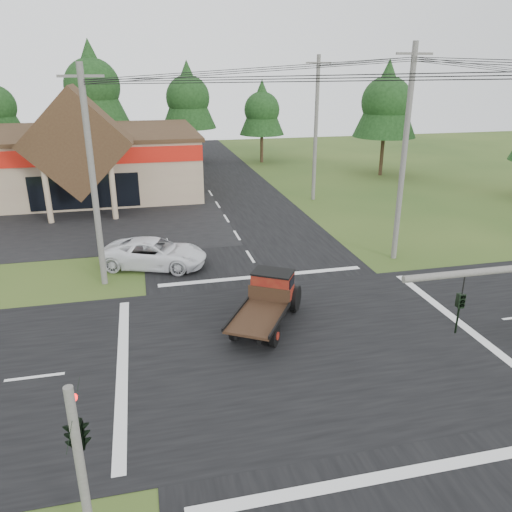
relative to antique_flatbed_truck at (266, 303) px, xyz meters
name	(u,v)px	position (x,y,z in m)	size (l,w,h in m)	color
ground	(305,344)	(1.14, -1.85, -1.06)	(120.00, 120.00, 0.00)	#2A4619
road_ns	(305,344)	(1.14, -1.85, -1.05)	(12.00, 120.00, 0.02)	black
road_ew	(305,344)	(1.14, -1.85, -1.05)	(120.00, 12.00, 0.02)	black
parking_apron	(22,228)	(-12.86, 17.15, -1.04)	(28.00, 14.00, 0.02)	black
cvs_building	(20,162)	(-14.57, 27.72, 1.72)	(30.40, 18.20, 9.19)	tan
traffic_signal_corner	(75,418)	(-6.36, -9.17, 2.47)	(0.53, 2.48, 4.40)	#595651
utility_pole_nw	(93,178)	(-6.86, 6.15, 4.33)	(2.00, 0.30, 10.50)	#595651
utility_pole_ne	(404,155)	(9.14, 6.15, 4.83)	(2.00, 0.30, 11.50)	#595651
utility_pole_n	(316,129)	(9.14, 20.15, 4.68)	(2.00, 0.30, 11.20)	#595651
tree_row_c	(92,83)	(-8.86, 39.15, 7.66)	(7.28, 7.28, 13.13)	#332316
tree_row_d	(188,95)	(1.14, 40.15, 6.32)	(6.16, 6.16, 11.11)	#332316
tree_row_e	(262,108)	(9.14, 38.15, 4.98)	(5.04, 5.04, 9.09)	#332316
tree_side_ne	(387,99)	(19.14, 28.15, 6.32)	(6.16, 6.16, 11.11)	#332316
antique_flatbed_truck	(266,303)	(0.00, 0.00, 0.00)	(1.93, 5.06, 2.11)	#5E0D0D
white_pickup	(155,253)	(-4.26, 7.87, -0.28)	(2.59, 5.61, 1.56)	white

